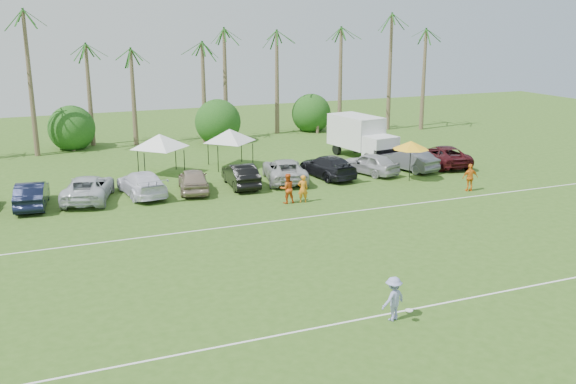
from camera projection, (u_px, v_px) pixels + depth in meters
name	position (u px, v px, depth m)	size (l,w,h in m)	color
ground	(363.00, 351.00, 20.85)	(120.00, 120.00, 0.00)	#355A1B
field_lines	(274.00, 266.00, 27.99)	(80.00, 12.10, 0.01)	white
palm_tree_3	(36.00, 24.00, 49.23)	(2.40, 2.40, 11.90)	brown
palm_tree_4	(92.00, 57.00, 51.37)	(2.40, 2.40, 8.90)	brown
palm_tree_5	(142.00, 45.00, 52.61)	(2.40, 2.40, 9.90)	brown
palm_tree_6	(189.00, 34.00, 53.86)	(2.40, 2.40, 10.90)	brown
palm_tree_7	(234.00, 24.00, 55.10)	(2.40, 2.40, 11.90)	brown
palm_tree_8	(288.00, 53.00, 57.61)	(2.40, 2.40, 8.90)	brown
palm_tree_9	(338.00, 42.00, 59.22)	(2.40, 2.40, 9.90)	brown
palm_tree_10	(385.00, 32.00, 60.83)	(2.40, 2.40, 10.90)	brown
palm_tree_11	(422.00, 23.00, 62.07)	(2.40, 2.40, 11.90)	brown
bush_tree_1	(71.00, 127.00, 53.01)	(4.00, 4.00, 4.00)	brown
bush_tree_2	(212.00, 119.00, 57.41)	(4.00, 4.00, 4.00)	brown
bush_tree_3	(313.00, 113.00, 61.08)	(4.00, 4.00, 4.00)	brown
sideline_player_a	(303.00, 189.00, 37.53)	(0.60, 0.40, 1.65)	orange
sideline_player_b	(287.00, 188.00, 37.37)	(0.86, 0.67, 1.77)	#D85218
sideline_player_c	(470.00, 178.00, 40.01)	(1.02, 0.42, 1.73)	orange
box_truck	(362.00, 136.00, 49.48)	(3.24, 6.47, 3.19)	white
canopy_tent_left	(159.00, 134.00, 43.61)	(4.14, 4.14, 3.35)	black
canopy_tent_right	(230.00, 129.00, 46.16)	(4.01, 4.01, 3.25)	black
market_umbrella	(411.00, 145.00, 42.18)	(2.42, 2.42, 2.69)	black
frisbee_player	(393.00, 299.00, 22.79)	(1.19, 0.98, 1.63)	#9095CC
parked_car_1	(32.00, 195.00, 36.59)	(1.58, 4.54, 1.50)	black
parked_car_2	(88.00, 188.00, 38.01)	(2.48, 5.39, 1.50)	silver
parked_car_3	(142.00, 183.00, 39.07)	(2.10, 5.16, 1.50)	white
parked_car_4	(194.00, 180.00, 39.89)	(1.77, 4.39, 1.50)	gray
parked_car_5	(241.00, 175.00, 41.17)	(1.58, 4.54, 1.50)	black
parked_car_6	(285.00, 170.00, 42.51)	(2.48, 5.39, 1.50)	#B7B7B7
parked_car_7	(327.00, 166.00, 43.61)	(2.10, 5.16, 1.50)	black
parked_car_8	(370.00, 163.00, 44.50)	(1.77, 4.39, 1.50)	#B6B6BB
parked_car_9	(409.00, 160.00, 45.62)	(1.58, 4.54, 1.50)	slate
parked_car_10	(443.00, 156.00, 47.07)	(2.48, 5.39, 1.50)	#451116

